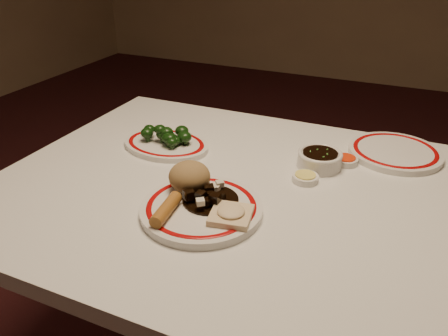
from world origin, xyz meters
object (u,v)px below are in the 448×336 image
(main_plate, at_px, (201,209))
(broccoli_pile, at_px, (168,135))
(dining_table, at_px, (245,219))
(broccoli_plate, at_px, (166,144))
(rice_mound, at_px, (189,176))
(stirfry_heap, at_px, (207,195))
(soy_bowl, at_px, (319,160))
(fried_wonton, at_px, (231,214))
(spring_roll, at_px, (166,209))

(main_plate, bearing_deg, broccoli_pile, 131.96)
(dining_table, height_order, broccoli_plate, broccoli_plate)
(rice_mound, distance_m, stirfry_heap, 0.06)
(broccoli_plate, bearing_deg, stirfry_heap, -43.51)
(soy_bowl, bearing_deg, broccoli_plate, -172.28)
(rice_mound, xyz_separation_m, stirfry_heap, (0.05, -0.02, -0.02))
(dining_table, distance_m, stirfry_heap, 0.17)
(fried_wonton, distance_m, broccoli_plate, 0.41)
(fried_wonton, distance_m, stirfry_heap, 0.09)
(dining_table, xyz_separation_m, fried_wonton, (0.03, -0.15, 0.12))
(broccoli_pile, distance_m, soy_bowl, 0.41)
(rice_mound, bearing_deg, spring_roll, -88.46)
(dining_table, height_order, rice_mound, rice_mound)
(stirfry_heap, distance_m, broccoli_pile, 0.32)
(spring_roll, distance_m, stirfry_heap, 0.10)
(main_plate, xyz_separation_m, spring_roll, (-0.05, -0.06, 0.02))
(stirfry_heap, distance_m, broccoli_plate, 0.33)
(main_plate, xyz_separation_m, rice_mound, (-0.05, 0.05, 0.04))
(stirfry_heap, xyz_separation_m, broccoli_plate, (-0.24, 0.22, -0.02))
(soy_bowl, bearing_deg, stirfry_heap, -123.02)
(dining_table, bearing_deg, main_plate, -109.90)
(rice_mound, relative_size, broccoli_plate, 0.36)
(main_plate, height_order, soy_bowl, soy_bowl)
(fried_wonton, bearing_deg, broccoli_pile, 138.40)
(fried_wonton, height_order, broccoli_plate, fried_wonton)
(rice_mound, bearing_deg, dining_table, 40.58)
(fried_wonton, height_order, stirfry_heap, stirfry_heap)
(main_plate, bearing_deg, soy_bowl, 59.17)
(fried_wonton, bearing_deg, rice_mound, 152.99)
(main_plate, relative_size, spring_roll, 2.74)
(fried_wonton, bearing_deg, broccoli_plate, 139.25)
(broccoli_plate, distance_m, soy_bowl, 0.42)
(dining_table, height_order, soy_bowl, soy_bowl)
(stirfry_heap, bearing_deg, fried_wonton, -30.23)
(spring_roll, distance_m, soy_bowl, 0.44)
(rice_mound, height_order, broccoli_pile, rice_mound)
(fried_wonton, bearing_deg, main_plate, 167.85)
(soy_bowl, bearing_deg, fried_wonton, -108.48)
(dining_table, bearing_deg, fried_wonton, -80.53)
(fried_wonton, height_order, soy_bowl, same)
(stirfry_heap, xyz_separation_m, broccoli_pile, (-0.23, 0.22, 0.01))
(soy_bowl, bearing_deg, broccoli_pile, -172.18)
(dining_table, height_order, stirfry_heap, stirfry_heap)
(spring_roll, relative_size, stirfry_heap, 0.83)
(broccoli_pile, bearing_deg, main_plate, -48.04)
(rice_mound, relative_size, spring_roll, 0.92)
(main_plate, distance_m, spring_roll, 0.08)
(spring_roll, xyz_separation_m, broccoli_plate, (-0.18, 0.31, -0.02))
(dining_table, relative_size, rice_mound, 12.77)
(dining_table, distance_m, spring_roll, 0.25)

